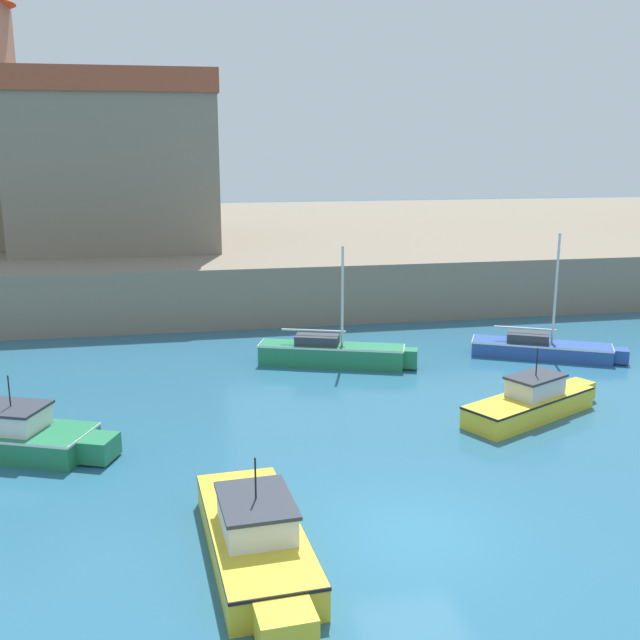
{
  "coord_description": "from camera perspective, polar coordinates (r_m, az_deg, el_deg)",
  "views": [
    {
      "loc": [
        -4.99,
        -14.55,
        8.52
      ],
      "look_at": [
        0.24,
        12.58,
        2.0
      ],
      "focal_mm": 42.0,
      "sensor_mm": 36.0,
      "label": 1
    }
  ],
  "objects": [
    {
      "name": "ground_plane",
      "position": [
        17.59,
        7.29,
        -15.82
      ],
      "size": [
        200.0,
        200.0,
        0.0
      ],
      "primitive_type": "plane",
      "color": "#28607F"
    },
    {
      "name": "quay_seawall",
      "position": [
        54.83,
        -5.62,
        5.8
      ],
      "size": [
        120.0,
        40.0,
        2.88
      ],
      "primitive_type": "cube",
      "color": "gray",
      "rests_on": "ground"
    },
    {
      "name": "motorboat_yellow_1",
      "position": [
        16.31,
        -4.88,
        -16.17
      ],
      "size": [
        2.25,
        6.25,
        2.33
      ],
      "color": "yellow",
      "rests_on": "ground"
    },
    {
      "name": "motorboat_yellow_2",
      "position": [
        24.97,
        15.89,
        -6.0
      ],
      "size": [
        5.48,
        3.56,
        2.26
      ],
      "color": "yellow",
      "rests_on": "ground"
    },
    {
      "name": "motorboat_green_3",
      "position": [
        22.99,
        -22.39,
        -8.17
      ],
      "size": [
        5.83,
        3.58,
        2.29
      ],
      "color": "#237A4C",
      "rests_on": "ground"
    },
    {
      "name": "sailboat_blue_4",
      "position": [
        31.85,
        16.62,
        -2.05
      ],
      "size": [
        5.91,
        3.69,
        5.11
      ],
      "color": "#284C9E",
      "rests_on": "ground"
    },
    {
      "name": "sailboat_green_6",
      "position": [
        29.45,
        1.0,
        -2.52
      ],
      "size": [
        6.17,
        3.02,
        4.74
      ],
      "color": "#237A4C",
      "rests_on": "ground"
    },
    {
      "name": "church",
      "position": [
        46.04,
        -16.45,
        12.19
      ],
      "size": [
        15.36,
        14.5,
        14.75
      ],
      "color": "gray",
      "rests_on": "quay_seawall"
    }
  ]
}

